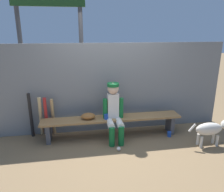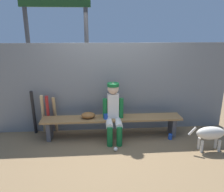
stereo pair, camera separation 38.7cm
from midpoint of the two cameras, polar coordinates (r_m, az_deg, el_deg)
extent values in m
plane|color=brown|center=(4.58, -2.46, -10.50)|extent=(30.00, 30.00, 0.00)
cube|color=slate|center=(4.59, -3.19, 2.02)|extent=(4.99, 0.03, 1.86)
cube|color=olive|center=(4.41, -2.52, -5.89)|extent=(2.81, 0.36, 0.04)
cube|color=#4C4C51|center=(4.54, -18.62, -9.07)|extent=(0.08, 0.29, 0.38)
cube|color=#4C4C51|center=(4.80, 12.65, -7.09)|extent=(0.08, 0.29, 0.38)
cube|color=silver|center=(4.32, -2.29, -2.63)|extent=(0.22, 0.13, 0.49)
sphere|color=beige|center=(4.22, -2.35, 1.92)|extent=(0.22, 0.22, 0.22)
cylinder|color=#14662D|center=(4.20, -2.36, 2.94)|extent=(0.23, 0.23, 0.06)
cylinder|color=silver|center=(4.24, -3.12, -7.17)|extent=(0.13, 0.38, 0.13)
cylinder|color=#14662D|center=(4.15, -2.77, -10.62)|extent=(0.11, 0.11, 0.38)
cylinder|color=#14662D|center=(4.30, -4.36, -3.46)|extent=(0.09, 0.09, 0.42)
cylinder|color=silver|center=(4.26, -0.70, -7.01)|extent=(0.13, 0.38, 0.13)
cylinder|color=#14662D|center=(4.17, -0.28, -10.44)|extent=(0.11, 0.11, 0.38)
cylinder|color=#14662D|center=(4.34, -0.15, -3.22)|extent=(0.09, 0.09, 0.42)
ellipsoid|color=brown|center=(4.35, -8.75, -5.26)|extent=(0.28, 0.20, 0.12)
cylinder|color=tan|center=(4.70, -17.44, -5.21)|extent=(0.07, 0.21, 0.80)
cylinder|color=#B22323|center=(4.65, -19.11, -5.32)|extent=(0.07, 0.14, 0.84)
cylinder|color=tan|center=(4.70, -20.38, -5.10)|extent=(0.11, 0.24, 0.86)
cylinder|color=black|center=(4.71, -22.66, -4.77)|extent=(0.09, 0.17, 0.95)
sphere|color=white|center=(4.07, -1.05, -13.67)|extent=(0.07, 0.07, 0.07)
cylinder|color=#1E47AD|center=(4.65, 12.37, -9.71)|extent=(0.08, 0.08, 0.11)
cylinder|color=#1E47AD|center=(4.31, -4.15, -5.43)|extent=(0.08, 0.08, 0.11)
cylinder|color=#3F3F42|center=(5.59, -24.05, 7.14)|extent=(0.10, 0.10, 2.60)
cylinder|color=#3F3F42|center=(5.42, -9.84, 8.07)|extent=(0.10, 0.10, 2.60)
ellipsoid|color=beige|center=(4.41, 21.68, -8.04)|extent=(0.52, 0.20, 0.24)
cylinder|color=beige|center=(4.22, 17.77, -7.95)|extent=(0.15, 0.04, 0.16)
cylinder|color=beige|center=(4.63, 22.72, -10.09)|extent=(0.05, 0.05, 0.22)
cylinder|color=beige|center=(4.54, 23.52, -10.73)|extent=(0.05, 0.05, 0.22)
cylinder|color=beige|center=(4.47, 19.18, -10.65)|extent=(0.05, 0.05, 0.22)
cylinder|color=beige|center=(4.38, 19.93, -11.33)|extent=(0.05, 0.05, 0.22)
camera|label=1|loc=(0.19, -92.60, -0.79)|focal=35.04mm
camera|label=2|loc=(0.19, 87.40, 0.79)|focal=35.04mm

